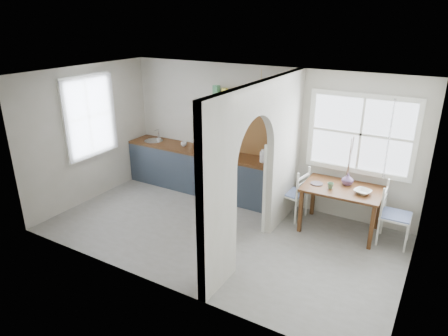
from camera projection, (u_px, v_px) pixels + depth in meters
The scene contains 26 objects.
floor at pixel (219, 233), 6.75m from camera, with size 5.80×3.20×0.01m, color gray.
ceiling at pixel (218, 77), 5.81m from camera, with size 5.80×3.20×0.01m, color beige.
walls at pixel (219, 161), 6.28m from camera, with size 5.81×3.21×2.60m.
partition at pixel (261, 158), 5.94m from camera, with size 0.12×3.20×2.60m.
kitchen_window at pixel (88, 117), 7.51m from camera, with size 0.10×1.16×1.50m, color white, non-canonical shape.
nook_window at pixel (361, 134), 6.58m from camera, with size 1.76×0.10×1.30m, color white, non-canonical shape.
counter at pixel (205, 171), 8.19m from camera, with size 3.50×0.60×0.90m.
sink at pixel (154, 141), 8.62m from camera, with size 0.40×0.40×0.02m, color #B9BABC.
backsplash at pixel (252, 132), 7.63m from camera, with size 1.65×0.03×0.90m, color brown.
shelf at pixel (251, 98), 7.32m from camera, with size 1.75×0.20×0.21m.
pendant_lamp at pixel (260, 111), 6.93m from camera, with size 0.26×0.26×0.16m, color beige.
utensil_rail at pixel (278, 142), 6.66m from camera, with size 0.02×0.02×0.50m, color #B9BABC.
dining_table at pixel (340, 209), 6.70m from camera, with size 1.26×0.84×0.79m, color brown, non-canonical shape.
chair_left at pixel (292, 192), 7.13m from camera, with size 0.44×0.44×0.96m, color white, non-canonical shape.
chair_right at pixel (396, 215), 6.28m from camera, with size 0.45×0.45×0.99m, color white, non-canonical shape.
kettle at pixel (264, 156), 7.34m from camera, with size 0.19×0.16×0.23m, color white, non-canonical shape.
mug_a at pixel (159, 140), 8.50m from camera, with size 0.10×0.10×0.09m, color white.
mug_b at pixel (184, 144), 8.24m from camera, with size 0.12×0.12×0.09m, color silver.
knife_block at pixel (203, 142), 8.16m from camera, with size 0.10×0.14×0.22m, color black.
jar at pixel (212, 147), 7.96m from camera, with size 0.11×0.11×0.17m, color brown.
towel_magenta at pixel (275, 204), 7.16m from camera, with size 0.02×0.03×0.56m, color #AD3470.
towel_orange at pixel (274, 205), 7.15m from camera, with size 0.02×0.03×0.49m, color orange.
bowl at pixel (363, 192), 6.33m from camera, with size 0.26×0.26×0.06m, color beige.
table_cup at pixel (330, 186), 6.51m from camera, with size 0.11×0.11×0.10m, color #547856.
plate at pixel (317, 184), 6.69m from camera, with size 0.20×0.20×0.02m, color #382C2C.
vase at pixel (348, 179), 6.63m from camera, with size 0.19×0.19×0.20m, color #5B3F64.
Camera 1 is at (3.05, -5.05, 3.45)m, focal length 32.00 mm.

